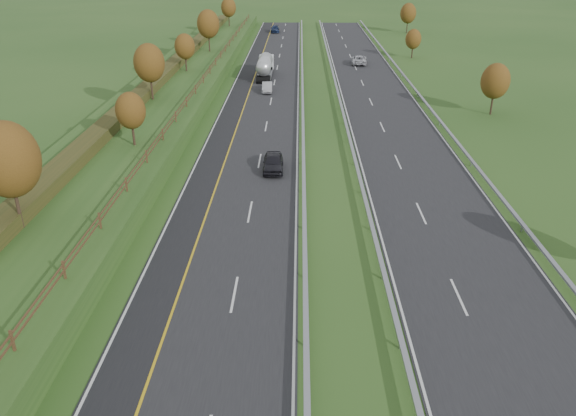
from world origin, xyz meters
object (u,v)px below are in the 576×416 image
Objects in this scene: car_dark_near at (273,162)px; car_oncoming at (359,60)px; car_silver_mid at (267,87)px; car_small_far at (275,29)px; road_tanker at (265,66)px.

car_dark_near is 55.80m from car_oncoming.
car_small_far is at bearing 89.21° from car_silver_mid.
road_tanker reaches higher than car_oncoming.
road_tanker reaches higher than car_dark_near.
car_dark_near is 0.84× the size of car_oncoming.
car_silver_mid is 26.94m from car_oncoming.
car_silver_mid is at bearing 59.42° from car_oncoming.
car_dark_near is 0.92× the size of car_small_far.
road_tanker is 10.73m from car_silver_mid.
car_small_far is at bearing 90.58° from road_tanker.
road_tanker is 43.06m from car_dark_near.
car_silver_mid is 0.82× the size of car_small_far.
car_silver_mid is at bearing 92.96° from car_dark_near.
car_oncoming is at bearing 74.93° from car_dark_near.
car_small_far is at bearing -62.33° from car_oncoming.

